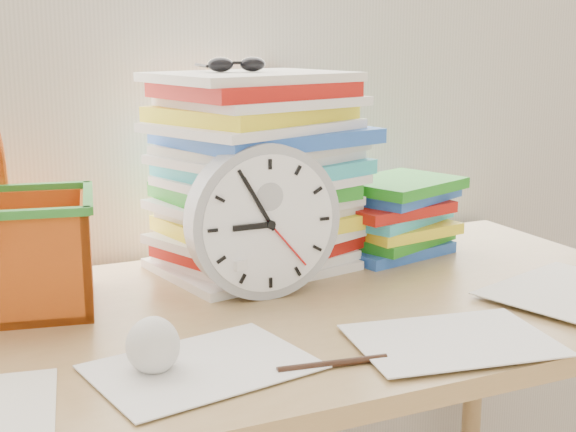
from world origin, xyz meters
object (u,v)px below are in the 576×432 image
book_stack (394,216)px  clock (263,221)px  desk (267,353)px  paper_stack (258,173)px

book_stack → clock: bearing=-157.6°
desk → paper_stack: paper_stack is taller
desk → book_stack: 0.43m
desk → paper_stack: 0.34m
clock → desk: bearing=-108.0°
paper_stack → clock: bearing=-109.8°
paper_stack → clock: size_ratio=1.41×
desk → clock: bearing=72.0°
clock → book_stack: 0.37m
book_stack → desk: bearing=-150.8°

